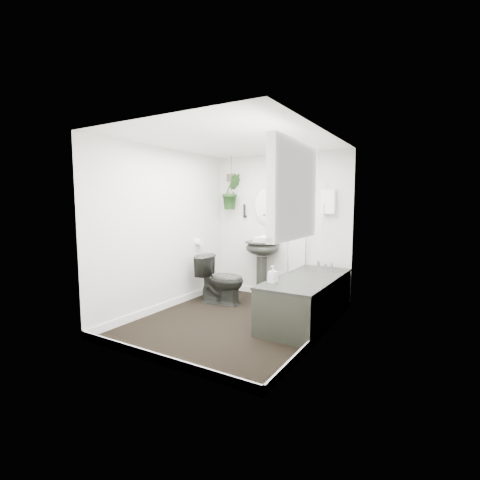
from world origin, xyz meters
The scene contains 22 objects.
floor centered at (0.00, 0.00, -0.01)m, with size 2.30×2.80×0.02m, color black.
ceiling centered at (0.00, 0.00, 2.31)m, with size 2.30×2.80×0.02m, color white.
wall_back centered at (0.00, 1.41, 1.15)m, with size 2.30×0.02×2.30m, color silver.
wall_front centered at (0.00, -1.41, 1.15)m, with size 2.30×0.02×2.30m, color silver.
wall_left centered at (-1.16, 0.00, 1.15)m, with size 0.02×2.80×2.30m, color silver.
wall_right centered at (1.16, 0.00, 1.15)m, with size 0.02×2.80×2.30m, color silver.
skirting centered at (0.00, 0.00, 0.05)m, with size 2.30×2.80×0.10m, color white.
bathtub centered at (0.80, 0.50, 0.29)m, with size 0.72×1.72×0.58m, color black, non-canonical shape.
bath_screen centered at (0.47, 0.99, 1.28)m, with size 0.04×0.72×1.40m, color silver, non-canonical shape.
shower_box centered at (0.80, 1.34, 1.55)m, with size 0.20×0.10×0.35m, color white.
oval_mirror centered at (-0.24, 1.37, 1.50)m, with size 0.46×0.03×0.62m, color #B9B496.
wall_sconce centered at (-0.64, 1.36, 1.40)m, with size 0.04×0.04×0.22m, color black.
toilet_roll_holder centered at (-1.10, 0.70, 0.90)m, with size 0.11×0.11×0.11m, color white.
window_recess centered at (1.09, -0.70, 1.65)m, with size 0.08×1.00×0.90m, color white.
window_sill centered at (1.02, -0.70, 1.23)m, with size 0.18×1.00×0.04m, color white.
window_blinds centered at (1.04, -0.70, 1.65)m, with size 0.01×0.86×0.76m, color white.
toilet centered at (-0.60, 0.59, 0.37)m, with size 0.41×0.73×0.74m, color black.
pedestal_sink centered at (-0.24, 1.23, 0.46)m, with size 0.54×0.46×0.92m, color black, non-canonical shape.
sill_plant centered at (1.01, -0.93, 1.37)m, with size 0.22×0.19×0.24m, color black.
hanging_plant centered at (-0.82, 1.25, 1.72)m, with size 0.32×0.26×0.59m, color black.
soap_bottle centered at (0.55, 0.00, 0.68)m, with size 0.09×0.09×0.20m, color #312B29.
hanging_pot centered at (-0.82, 1.25, 1.95)m, with size 0.16×0.16×0.12m, color #3E382C.
Camera 1 is at (2.31, -3.72, 1.54)m, focal length 26.00 mm.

